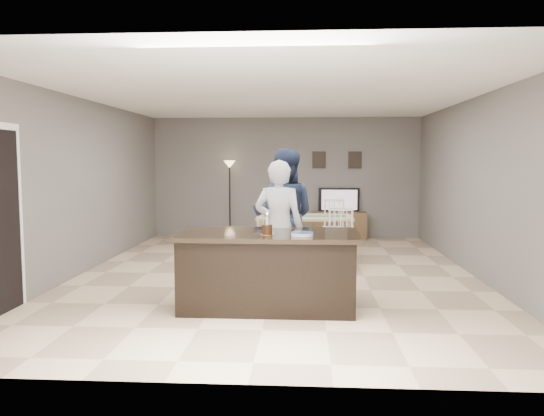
# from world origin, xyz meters

# --- Properties ---
(floor) EXTENTS (8.00, 8.00, 0.00)m
(floor) POSITION_xyz_m (0.00, 0.00, 0.00)
(floor) COLOR #DAB68C
(floor) RESTS_ON ground
(room_shell) EXTENTS (8.00, 8.00, 8.00)m
(room_shell) POSITION_xyz_m (0.00, 0.00, 1.68)
(room_shell) COLOR slate
(room_shell) RESTS_ON floor
(kitchen_island) EXTENTS (2.15, 1.10, 0.90)m
(kitchen_island) POSITION_xyz_m (0.00, -1.80, 0.45)
(kitchen_island) COLOR black
(kitchen_island) RESTS_ON floor
(tv_console) EXTENTS (1.20, 0.40, 0.60)m
(tv_console) POSITION_xyz_m (1.20, 3.77, 0.30)
(tv_console) COLOR brown
(tv_console) RESTS_ON floor
(television) EXTENTS (0.91, 0.12, 0.53)m
(television) POSITION_xyz_m (1.20, 3.84, 0.86)
(television) COLOR black
(television) RESTS_ON tv_console
(tv_screen_glow) EXTENTS (0.78, 0.00, 0.78)m
(tv_screen_glow) POSITION_xyz_m (1.20, 3.76, 0.87)
(tv_screen_glow) COLOR orange
(tv_screen_glow) RESTS_ON tv_console
(picture_frames) EXTENTS (1.10, 0.02, 0.38)m
(picture_frames) POSITION_xyz_m (1.15, 3.98, 1.75)
(picture_frames) COLOR black
(picture_frames) RESTS_ON room_shell
(woman) EXTENTS (0.71, 0.54, 1.76)m
(woman) POSITION_xyz_m (0.11, -1.25, 0.88)
(woman) COLOR silver
(woman) RESTS_ON floor
(man) EXTENTS (1.01, 0.84, 1.91)m
(man) POSITION_xyz_m (0.13, -0.45, 0.96)
(man) COLOR #1A233A
(man) RESTS_ON floor
(birthday_cake) EXTENTS (0.17, 0.17, 0.26)m
(birthday_cake) POSITION_xyz_m (0.01, -1.99, 0.96)
(birthday_cake) COLOR gold
(birthday_cake) RESTS_ON kitchen_island
(plate_stack) EXTENTS (0.26, 0.26, 0.04)m
(plate_stack) POSITION_xyz_m (0.41, -2.03, 0.92)
(plate_stack) COLOR white
(plate_stack) RESTS_ON kitchen_island
(dining_table) EXTENTS (1.65, 1.86, 1.01)m
(dining_table) POSITION_xyz_m (0.43, 1.25, 0.64)
(dining_table) COLOR tan
(dining_table) RESTS_ON floor
(floor_lamp) EXTENTS (0.26, 0.26, 1.74)m
(floor_lamp) POSITION_xyz_m (-1.25, 3.79, 1.35)
(floor_lamp) COLOR black
(floor_lamp) RESTS_ON floor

